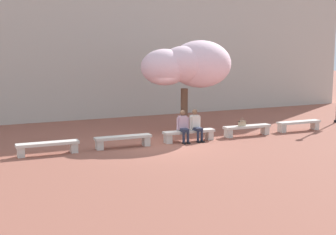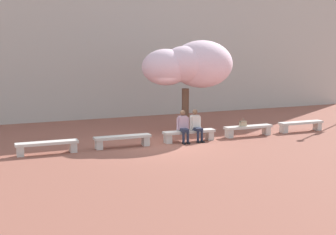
# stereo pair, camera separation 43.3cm
# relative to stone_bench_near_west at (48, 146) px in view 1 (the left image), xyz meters

# --- Properties ---
(ground_plane) EXTENTS (100.00, 100.00, 0.00)m
(ground_plane) POSITION_rel_stone_bench_near_west_xyz_m (4.22, 0.00, -0.31)
(ground_plane) COLOR #8E5142
(building_facade) EXTENTS (32.49, 4.00, 9.68)m
(building_facade) POSITION_rel_stone_bench_near_west_xyz_m (4.22, 9.38, 4.52)
(building_facade) COLOR #B7B2A8
(building_facade) RESTS_ON ground
(stone_bench_near_west) EXTENTS (2.20, 0.49, 0.45)m
(stone_bench_near_west) POSITION_rel_stone_bench_near_west_xyz_m (0.00, 0.00, 0.00)
(stone_bench_near_west) COLOR beige
(stone_bench_near_west) RESTS_ON ground
(stone_bench_center) EXTENTS (2.20, 0.49, 0.45)m
(stone_bench_center) POSITION_rel_stone_bench_near_west_xyz_m (2.81, -0.00, 0.00)
(stone_bench_center) COLOR beige
(stone_bench_center) RESTS_ON ground
(stone_bench_near_east) EXTENTS (2.20, 0.49, 0.45)m
(stone_bench_near_east) POSITION_rel_stone_bench_near_west_xyz_m (5.62, 0.00, 0.00)
(stone_bench_near_east) COLOR beige
(stone_bench_near_east) RESTS_ON ground
(stone_bench_east_end) EXTENTS (2.20, 0.49, 0.45)m
(stone_bench_east_end) POSITION_rel_stone_bench_near_west_xyz_m (8.44, 0.00, 0.00)
(stone_bench_east_end) COLOR beige
(stone_bench_east_end) RESTS_ON ground
(stone_bench_far_east) EXTENTS (2.20, 0.49, 0.45)m
(stone_bench_far_east) POSITION_rel_stone_bench_near_west_xyz_m (11.25, 0.00, 0.00)
(stone_bench_far_east) COLOR beige
(stone_bench_far_east) RESTS_ON ground
(person_seated_left) EXTENTS (0.51, 0.72, 1.29)m
(person_seated_left) POSITION_rel_stone_bench_near_west_xyz_m (5.34, -0.05, 0.38)
(person_seated_left) COLOR black
(person_seated_left) RESTS_ON ground
(person_seated_right) EXTENTS (0.51, 0.70, 1.29)m
(person_seated_right) POSITION_rel_stone_bench_near_west_xyz_m (5.91, -0.05, 0.38)
(person_seated_right) COLOR black
(person_seated_right) RESTS_ON ground
(handbag) EXTENTS (0.30, 0.15, 0.34)m
(handbag) POSITION_rel_stone_bench_near_west_xyz_m (8.17, -0.01, 0.27)
(handbag) COLOR tan
(handbag) RESTS_ON stone_bench_east_end
(cherry_tree_main) EXTENTS (4.12, 2.52, 4.07)m
(cherry_tree_main) POSITION_rel_stone_bench_near_west_xyz_m (6.53, 1.82, 2.68)
(cherry_tree_main) COLOR #513828
(cherry_tree_main) RESTS_ON ground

